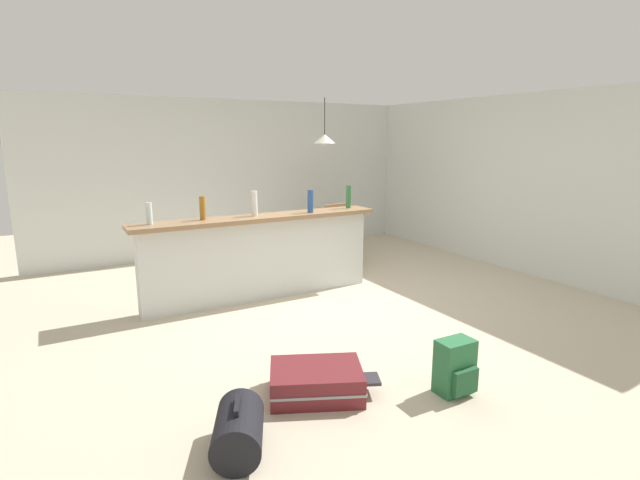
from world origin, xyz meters
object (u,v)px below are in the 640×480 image
at_px(bottle_clear, 149,214).
at_px(bottle_blue, 310,201).
at_px(bottle_green, 348,197).
at_px(backpack_green, 455,368).
at_px(suitcase_flat_maroon, 317,381).
at_px(duffel_bag_black, 238,430).
at_px(pendant_lamp, 325,139).
at_px(dining_table, 321,218).
at_px(bottle_amber, 203,208).
at_px(dining_chair_near_partition, 340,232).
at_px(bottle_white, 254,203).

xyz_separation_m(bottle_clear, bottle_blue, (1.86, -0.10, 0.02)).
bearing_deg(bottle_green, backpack_green, -106.45).
bearing_deg(suitcase_flat_maroon, duffel_bag_black, -154.24).
relative_size(bottle_green, suitcase_flat_maroon, 0.33).
xyz_separation_m(bottle_blue, pendant_lamp, (1.07, 1.52, 0.74)).
bearing_deg(dining_table, bottle_amber, -149.43).
height_order(dining_chair_near_partition, pendant_lamp, pendant_lamp).
distance_m(dining_table, pendant_lamp, 1.24).
xyz_separation_m(bottle_white, duffel_bag_black, (-1.20, -2.68, -1.00)).
bearing_deg(bottle_blue, bottle_green, 9.36).
distance_m(dining_table, duffel_bag_black, 4.98).
height_order(bottle_blue, dining_table, bottle_blue).
bearing_deg(bottle_amber, pendant_lamp, 30.70).
height_order(bottle_white, bottle_green, bottle_green).
height_order(dining_chair_near_partition, duffel_bag_black, dining_chair_near_partition).
bearing_deg(bottle_clear, bottle_amber, 1.42).
xyz_separation_m(bottle_blue, suitcase_flat_maroon, (-1.14, -2.22, -1.03)).
bearing_deg(bottle_white, pendant_lamp, 39.00).
bearing_deg(dining_table, bottle_white, -140.72).
height_order(bottle_amber, pendant_lamp, pendant_lamp).
bearing_deg(dining_chair_near_partition, dining_table, 88.45).
relative_size(bottle_clear, bottle_amber, 0.88).
relative_size(bottle_white, bottle_blue, 1.05).
bearing_deg(bottle_clear, backpack_green, -59.57).
bearing_deg(bottle_blue, bottle_clear, 176.89).
xyz_separation_m(bottle_clear, dining_chair_near_partition, (2.82, 0.77, -0.60)).
height_order(dining_table, dining_chair_near_partition, dining_chair_near_partition).
bearing_deg(bottle_white, bottle_green, 0.29).
bearing_deg(dining_table, bottle_blue, -123.84).
distance_m(bottle_blue, backpack_green, 2.87).
bearing_deg(bottle_green, suitcase_flat_maroon, -127.08).
height_order(dining_table, backpack_green, dining_table).
relative_size(dining_table, pendant_lamp, 1.50).
height_order(bottle_white, bottle_blue, bottle_white).
bearing_deg(bottle_clear, bottle_green, -0.01).
relative_size(bottle_white, suitcase_flat_maroon, 0.33).
xyz_separation_m(pendant_lamp, suitcase_flat_maroon, (-2.21, -3.74, -1.77)).
bearing_deg(dining_chair_near_partition, bottle_green, -114.37).
xyz_separation_m(bottle_white, dining_chair_near_partition, (1.65, 0.77, -0.63)).
bearing_deg(pendant_lamp, bottle_blue, -125.14).
height_order(dining_chair_near_partition, backpack_green, dining_chair_near_partition).
relative_size(duffel_bag_black, backpack_green, 1.34).
relative_size(bottle_green, dining_chair_near_partition, 0.32).
bearing_deg(bottle_amber, dining_chair_near_partition, 18.45).
bearing_deg(bottle_white, duffel_bag_black, -114.13).
distance_m(pendant_lamp, duffel_bag_black, 5.34).
relative_size(bottle_amber, dining_chair_near_partition, 0.28).
bearing_deg(suitcase_flat_maroon, pendant_lamp, 59.40).
height_order(bottle_green, pendant_lamp, pendant_lamp).
bearing_deg(duffel_bag_black, dining_table, 54.66).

